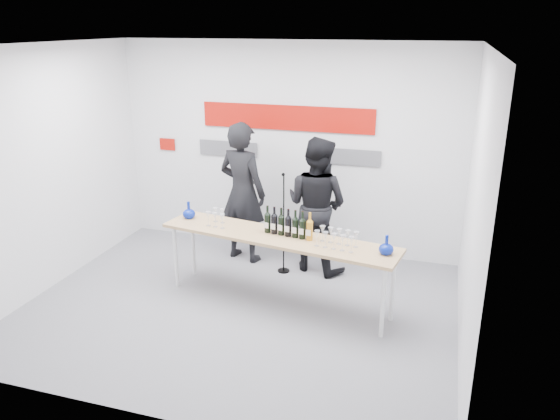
{
  "coord_description": "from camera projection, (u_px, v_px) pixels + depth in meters",
  "views": [
    {
      "loc": [
        2.17,
        -5.36,
        3.22
      ],
      "look_at": [
        0.4,
        0.37,
        1.15
      ],
      "focal_mm": 35.0,
      "sensor_mm": 36.0,
      "label": 1
    }
  ],
  "objects": [
    {
      "name": "presenter_right",
      "position": [
        317.0,
        205.0,
        7.26
      ],
      "size": [
        1.07,
        0.94,
        1.83
      ],
      "primitive_type": "imported",
      "rotation": [
        0.0,
        0.0,
        2.82
      ],
      "color": "black",
      "rests_on": "ground"
    },
    {
      "name": "wine_bottles",
      "position": [
        288.0,
        223.0,
        6.29
      ],
      "size": [
        0.62,
        0.17,
        0.33
      ],
      "rotation": [
        0.0,
        0.0,
        -0.16
      ],
      "color": "black",
      "rests_on": "tasting_table"
    },
    {
      "name": "back_wall",
      "position": [
        287.0,
        149.0,
        7.82
      ],
      "size": [
        5.0,
        0.04,
        3.0
      ],
      "primitive_type": "cube",
      "color": "silver",
      "rests_on": "ground"
    },
    {
      "name": "tasting_table",
      "position": [
        277.0,
        241.0,
        6.37
      ],
      "size": [
        2.94,
        1.03,
        0.87
      ],
      "rotation": [
        0.0,
        0.0,
        -0.16
      ],
      "color": "tan",
      "rests_on": "ground"
    },
    {
      "name": "ground",
      "position": [
        239.0,
        307.0,
        6.5
      ],
      "size": [
        5.0,
        5.0,
        0.0
      ],
      "primitive_type": "plane",
      "color": "slate",
      "rests_on": "ground"
    },
    {
      "name": "decanter_left",
      "position": [
        189.0,
        210.0,
        6.89
      ],
      "size": [
        0.16,
        0.16,
        0.21
      ],
      "primitive_type": null,
      "color": "navy",
      "rests_on": "tasting_table"
    },
    {
      "name": "glasses_right",
      "position": [
        336.0,
        239.0,
        6.01
      ],
      "size": [
        0.48,
        0.29,
        0.18
      ],
      "color": "silver",
      "rests_on": "tasting_table"
    },
    {
      "name": "signage",
      "position": [
        283.0,
        128.0,
        7.71
      ],
      "size": [
        3.38,
        0.02,
        0.79
      ],
      "color": "#A40F07",
      "rests_on": "back_wall"
    },
    {
      "name": "mic_stand",
      "position": [
        284.0,
        242.0,
        7.3
      ],
      "size": [
        0.16,
        0.16,
        1.4
      ],
      "rotation": [
        0.0,
        0.0,
        0.38
      ],
      "color": "black",
      "rests_on": "ground"
    },
    {
      "name": "presenter_left",
      "position": [
        243.0,
        192.0,
        7.55
      ],
      "size": [
        0.82,
        0.64,
        1.97
      ],
      "primitive_type": "imported",
      "rotation": [
        0.0,
        0.0,
        2.88
      ],
      "color": "black",
      "rests_on": "ground"
    },
    {
      "name": "glasses_left",
      "position": [
        217.0,
        218.0,
        6.65
      ],
      "size": [
        0.26,
        0.25,
        0.18
      ],
      "color": "silver",
      "rests_on": "tasting_table"
    },
    {
      "name": "decanter_right",
      "position": [
        386.0,
        245.0,
        5.82
      ],
      "size": [
        0.16,
        0.16,
        0.21
      ],
      "primitive_type": null,
      "color": "navy",
      "rests_on": "tasting_table"
    }
  ]
}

